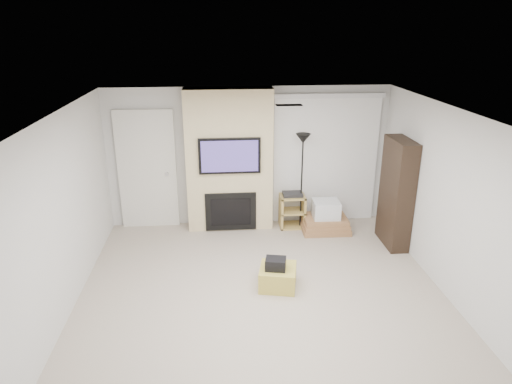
{
  "coord_description": "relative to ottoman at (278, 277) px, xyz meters",
  "views": [
    {
      "loc": [
        -0.55,
        -5.13,
        3.5
      ],
      "look_at": [
        0.0,
        1.2,
        1.15
      ],
      "focal_mm": 32.0,
      "sensor_mm": 36.0,
      "label": 1
    }
  ],
  "objects": [
    {
      "name": "bookshelf",
      "position": [
        2.1,
        1.18,
        0.75
      ],
      "size": [
        0.3,
        0.8,
        1.8
      ],
      "color": "black",
      "rests_on": "floor"
    },
    {
      "name": "entry_door",
      "position": [
        -2.04,
        2.28,
        0.9
      ],
      "size": [
        1.02,
        0.11,
        2.14
      ],
      "color": "silver",
      "rests_on": "floor"
    },
    {
      "name": "box_stack",
      "position": [
        1.09,
        1.79,
        0.06
      ],
      "size": [
        0.85,
        0.65,
        0.56
      ],
      "color": "#9C6D45",
      "rests_on": "floor"
    },
    {
      "name": "wall_back",
      "position": [
        -0.24,
        2.32,
        1.1
      ],
      "size": [
        5.0,
        0.0,
        2.5
      ],
      "primitive_type": "cube",
      "rotation": [
        1.57,
        0.0,
        0.0
      ],
      "color": "silver",
      "rests_on": "ground"
    },
    {
      "name": "wall_left",
      "position": [
        -2.74,
        -0.43,
        1.1
      ],
      "size": [
        0.0,
        5.5,
        2.5
      ],
      "primitive_type": "cube",
      "rotation": [
        1.57,
        0.0,
        1.57
      ],
      "color": "silver",
      "rests_on": "ground"
    },
    {
      "name": "ceiling",
      "position": [
        -0.24,
        -0.43,
        2.35
      ],
      "size": [
        5.0,
        5.5,
        0.0
      ],
      "primitive_type": "cube",
      "color": "white",
      "rests_on": "wall_back"
    },
    {
      "name": "fireplace_wall",
      "position": [
        -0.59,
        2.11,
        1.09
      ],
      "size": [
        1.5,
        0.47,
        2.5
      ],
      "color": "beige",
      "rests_on": "floor"
    },
    {
      "name": "floor",
      "position": [
        -0.24,
        -0.43,
        -0.15
      ],
      "size": [
        5.0,
        5.5,
        0.0
      ],
      "primitive_type": "cube",
      "color": "#AFA291",
      "rests_on": "ground"
    },
    {
      "name": "wall_right",
      "position": [
        2.26,
        -0.43,
        1.1
      ],
      "size": [
        0.0,
        5.5,
        2.5
      ],
      "primitive_type": "cube",
      "rotation": [
        1.57,
        0.0,
        1.57
      ],
      "color": "silver",
      "rests_on": "ground"
    },
    {
      "name": "black_bag",
      "position": [
        -0.04,
        -0.03,
        0.23
      ],
      "size": [
        0.32,
        0.27,
        0.16
      ],
      "primitive_type": "cube",
      "rotation": [
        0.0,
        0.0,
        -0.21
      ],
      "color": "black",
      "rests_on": "ottoman"
    },
    {
      "name": "vertical_blinds",
      "position": [
        1.16,
        2.27,
        1.12
      ],
      "size": [
        1.98,
        0.1,
        2.37
      ],
      "color": "silver",
      "rests_on": "floor"
    },
    {
      "name": "wall_front",
      "position": [
        -0.24,
        -3.18,
        1.1
      ],
      "size": [
        5.0,
        0.0,
        2.5
      ],
      "primitive_type": "cube",
      "rotation": [
        1.57,
        0.0,
        0.0
      ],
      "color": "silver",
      "rests_on": "ground"
    },
    {
      "name": "hvac_vent",
      "position": [
        0.16,
        0.37,
        2.35
      ],
      "size": [
        0.35,
        0.18,
        0.01
      ],
      "primitive_type": "cube",
      "color": "silver",
      "rests_on": "ceiling"
    },
    {
      "name": "floor_lamp",
      "position": [
        0.67,
        1.96,
        1.22
      ],
      "size": [
        0.26,
        0.26,
        1.74
      ],
      "color": "black",
      "rests_on": "floor"
    },
    {
      "name": "av_stand",
      "position": [
        0.53,
        2.0,
        0.2
      ],
      "size": [
        0.45,
        0.38,
        0.66
      ],
      "color": "tan",
      "rests_on": "floor"
    },
    {
      "name": "ottoman",
      "position": [
        0.0,
        0.0,
        0.0
      ],
      "size": [
        0.59,
        0.59,
        0.3
      ],
      "primitive_type": "cube",
      "rotation": [
        0.0,
        0.0,
        -0.21
      ],
      "color": "gold",
      "rests_on": "floor"
    }
  ]
}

